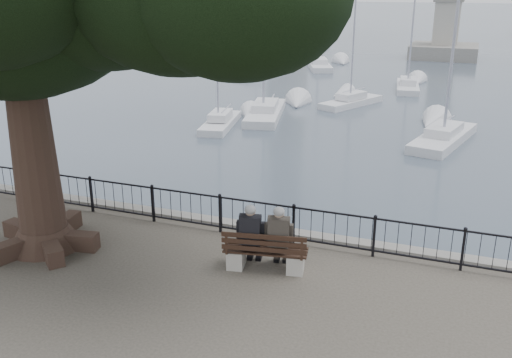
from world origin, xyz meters
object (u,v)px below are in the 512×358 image
at_px(person_left, 252,238).
at_px(lion_monument, 446,34).
at_px(bench, 265,256).
at_px(person_right, 279,240).

relative_size(person_left, lion_monument, 0.17).
bearing_deg(person_left, bench, -7.49).
xyz_separation_m(person_right, lion_monument, (0.91, 48.82, 0.61)).
distance_m(bench, lion_monument, 49.01).
bearing_deg(bench, lion_monument, 88.61).
height_order(person_left, lion_monument, lion_monument).
bearing_deg(person_right, lion_monument, 88.93).
bearing_deg(person_left, lion_monument, 88.19).
distance_m(person_right, lion_monument, 48.83).
relative_size(bench, lion_monument, 0.21).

